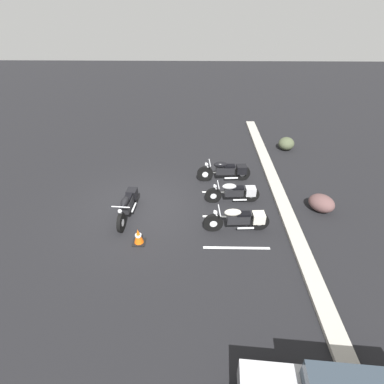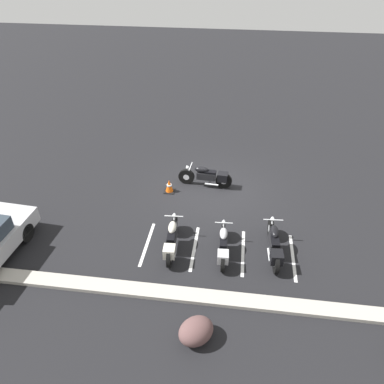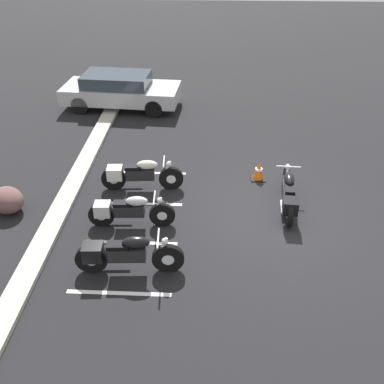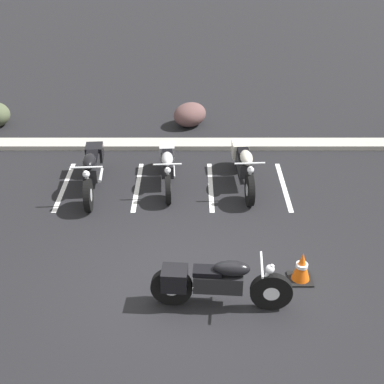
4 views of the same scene
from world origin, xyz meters
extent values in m
plane|color=black|center=(0.00, 0.00, 0.00)|extent=(60.00, 60.00, 0.00)
cylinder|color=black|center=(1.23, -0.43, 0.33)|extent=(0.66, 0.16, 0.65)
cylinder|color=silver|center=(1.23, -0.43, 0.33)|extent=(0.26, 0.14, 0.25)
cylinder|color=black|center=(-0.30, -0.33, 0.33)|extent=(0.66, 0.16, 0.65)
cylinder|color=silver|center=(-0.30, -0.33, 0.33)|extent=(0.26, 0.14, 0.25)
cube|color=black|center=(0.42, -0.38, 0.48)|extent=(0.77, 0.33, 0.30)
ellipsoid|color=black|center=(0.62, -0.39, 0.74)|extent=(0.57, 0.30, 0.24)
cube|color=black|center=(0.25, -0.36, 0.67)|extent=(0.45, 0.27, 0.08)
cube|color=black|center=(-0.25, -0.33, 0.51)|extent=(0.42, 0.38, 0.34)
cylinder|color=silver|center=(1.12, -0.43, 0.58)|extent=(0.26, 0.08, 0.53)
cylinder|color=silver|center=(1.06, -0.42, 0.84)|extent=(0.08, 0.62, 0.04)
sphere|color=silver|center=(1.18, -0.43, 0.76)|extent=(0.14, 0.14, 0.14)
cylinder|color=silver|center=(0.18, -0.22, 0.18)|extent=(0.55, 0.11, 0.07)
cylinder|color=black|center=(-2.05, 2.42, 0.34)|extent=(0.16, 0.68, 0.67)
cylinder|color=silver|center=(-2.05, 2.42, 0.34)|extent=(0.14, 0.26, 0.26)
cylinder|color=black|center=(-2.15, 4.00, 0.34)|extent=(0.16, 0.68, 0.67)
cylinder|color=silver|center=(-2.15, 4.00, 0.34)|extent=(0.14, 0.26, 0.26)
cube|color=black|center=(-2.10, 3.26, 0.49)|extent=(0.33, 0.79, 0.31)
ellipsoid|color=black|center=(-2.09, 3.05, 0.77)|extent=(0.30, 0.59, 0.25)
cube|color=black|center=(-2.12, 3.43, 0.69)|extent=(0.27, 0.46, 0.08)
cube|color=black|center=(-2.15, 3.95, 0.52)|extent=(0.39, 0.43, 0.35)
cylinder|color=silver|center=(-2.06, 2.54, 0.60)|extent=(0.08, 0.27, 0.54)
cylinder|color=silver|center=(-2.06, 2.60, 0.87)|extent=(0.63, 0.08, 0.04)
sphere|color=silver|center=(-2.06, 2.47, 0.79)|extent=(0.14, 0.14, 0.14)
cylinder|color=silver|center=(-1.98, 3.52, 0.19)|extent=(0.11, 0.57, 0.07)
cylinder|color=black|center=(-0.47, 2.70, 0.31)|extent=(0.14, 0.62, 0.62)
cylinder|color=silver|center=(-0.47, 2.70, 0.31)|extent=(0.13, 0.24, 0.23)
cylinder|color=black|center=(-0.55, 4.15, 0.31)|extent=(0.14, 0.62, 0.62)
cylinder|color=silver|center=(-0.55, 4.15, 0.31)|extent=(0.13, 0.24, 0.23)
cube|color=black|center=(-0.51, 3.47, 0.45)|extent=(0.30, 0.72, 0.28)
ellipsoid|color=#B7B7BC|center=(-0.50, 3.28, 0.70)|extent=(0.27, 0.53, 0.22)
cube|color=black|center=(-0.52, 3.63, 0.63)|extent=(0.25, 0.42, 0.07)
cube|color=#B7B7BC|center=(-0.54, 4.10, 0.48)|extent=(0.36, 0.39, 0.32)
cylinder|color=silver|center=(-0.48, 2.81, 0.55)|extent=(0.07, 0.25, 0.50)
cylinder|color=silver|center=(-0.48, 2.87, 0.79)|extent=(0.58, 0.06, 0.03)
sphere|color=silver|center=(-0.47, 2.75, 0.72)|extent=(0.13, 0.13, 0.13)
cylinder|color=silver|center=(-0.39, 3.71, 0.17)|extent=(0.09, 0.52, 0.07)
cylinder|color=black|center=(1.19, 2.63, 0.33)|extent=(0.16, 0.66, 0.66)
cylinder|color=silver|center=(1.19, 2.63, 0.33)|extent=(0.14, 0.26, 0.25)
cylinder|color=black|center=(1.10, 4.17, 0.33)|extent=(0.16, 0.66, 0.66)
cylinder|color=silver|center=(1.10, 4.17, 0.33)|extent=(0.14, 0.26, 0.25)
cube|color=black|center=(1.14, 3.45, 0.48)|extent=(0.32, 0.77, 0.30)
ellipsoid|color=beige|center=(1.15, 3.25, 0.75)|extent=(0.29, 0.57, 0.24)
cube|color=black|center=(1.13, 3.62, 0.68)|extent=(0.26, 0.45, 0.08)
cube|color=beige|center=(1.10, 4.12, 0.51)|extent=(0.38, 0.42, 0.34)
cylinder|color=silver|center=(1.18, 2.75, 0.59)|extent=(0.07, 0.26, 0.53)
cylinder|color=silver|center=(1.18, 2.81, 0.85)|extent=(0.62, 0.07, 0.04)
sphere|color=silver|center=(1.19, 2.68, 0.77)|extent=(0.14, 0.14, 0.14)
cylinder|color=silver|center=(1.27, 3.71, 0.18)|extent=(0.10, 0.55, 0.07)
cylinder|color=black|center=(6.06, 3.68, 0.32)|extent=(0.27, 0.65, 0.64)
cube|color=#A8A399|center=(0.00, 5.33, 0.06)|extent=(18.00, 0.50, 0.12)
ellipsoid|color=brown|center=(-0.04, 6.63, 0.31)|extent=(1.21, 1.20, 0.62)
ellipsoid|color=#485037|center=(-5.26, 6.62, 0.32)|extent=(1.08, 1.06, 0.64)
cube|color=black|center=(1.83, 0.23, 0.01)|extent=(0.40, 0.40, 0.03)
cone|color=#EA590F|center=(1.83, 0.23, 0.28)|extent=(0.32, 0.32, 0.55)
cylinder|color=white|center=(1.83, 0.23, 0.30)|extent=(0.20, 0.20, 0.06)
cube|color=white|center=(-2.76, 3.34, 0.00)|extent=(0.10, 2.10, 0.00)
cube|color=white|center=(-1.17, 3.34, 0.00)|extent=(0.10, 2.10, 0.00)
cube|color=white|center=(0.42, 3.34, 0.00)|extent=(0.10, 2.10, 0.00)
cube|color=white|center=(2.01, 3.34, 0.00)|extent=(0.10, 2.10, 0.00)
camera|label=1|loc=(8.93, 2.07, 6.65)|focal=28.00mm
camera|label=2|loc=(-0.69, 12.28, 8.59)|focal=35.00mm
camera|label=3|loc=(-9.11, 1.59, 6.51)|focal=42.00mm
camera|label=4|loc=(0.02, -6.69, 5.83)|focal=50.00mm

